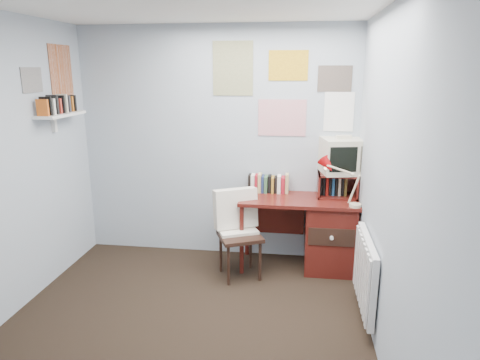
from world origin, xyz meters
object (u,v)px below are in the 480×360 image
object	(u,v)px
desk	(324,232)
tv_riser	(337,185)
desk_chair	(240,237)
desk_lamp	(357,186)
crt_tv	(343,154)
wall_shelf	(61,115)
radiator	(366,273)

from	to	relation	value
desk	tv_riser	size ratio (longest dim) A/B	3.00
desk_chair	desk_lamp	world-z (taller)	desk_lamp
crt_tv	tv_riser	bearing A→B (deg)	-164.04
desk_chair	wall_shelf	bearing A→B (deg)	158.24
radiator	desk	bearing A→B (deg)	107.24
desk_chair	crt_tv	bearing A→B (deg)	-0.66
desk_lamp	wall_shelf	xyz separation A→B (m)	(-2.84, -0.16, 0.65)
desk_chair	tv_riser	bearing A→B (deg)	-0.82
radiator	crt_tv	bearing A→B (deg)	97.07
wall_shelf	desk_chair	bearing A→B (deg)	2.48
tv_riser	wall_shelf	bearing A→B (deg)	-169.68
tv_riser	radiator	distance (m)	1.15
tv_riser	crt_tv	xyz separation A→B (m)	(0.04, 0.02, 0.32)
desk	wall_shelf	xyz separation A→B (m)	(-2.57, -0.38, 1.21)
desk_chair	radiator	size ratio (longest dim) A/B	1.07
desk_lamp	radiator	size ratio (longest dim) A/B	0.52
wall_shelf	crt_tv	bearing A→B (deg)	10.59
desk	tv_riser	distance (m)	0.51
wall_shelf	radiator	bearing A→B (deg)	-10.89
desk	desk_lamp	size ratio (longest dim) A/B	2.90
tv_riser	crt_tv	bearing A→B (deg)	27.48
tv_riser	crt_tv	distance (m)	0.32
wall_shelf	tv_riser	bearing A→B (deg)	10.32
desk	radiator	bearing A→B (deg)	-72.76
desk	desk_chair	world-z (taller)	desk_chair
desk_lamp	crt_tv	size ratio (longest dim) A/B	1.01
desk	tv_riser	xyz separation A→B (m)	(0.12, 0.11, 0.48)
tv_riser	wall_shelf	world-z (taller)	wall_shelf
crt_tv	wall_shelf	world-z (taller)	wall_shelf
radiator	desk_chair	bearing A→B (deg)	151.02
desk_lamp	radiator	distance (m)	0.90
desk	radiator	xyz separation A→B (m)	(0.29, -0.93, 0.01)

